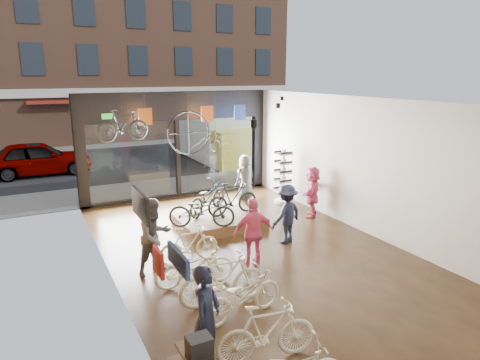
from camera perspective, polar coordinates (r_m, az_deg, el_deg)
ground_plane at (r=10.89m, az=2.41°, el=-10.03°), size 7.00×12.00×0.04m
ceiling at (r=9.96m, az=2.63°, el=10.59°), size 7.00×12.00×0.04m
wall_left at (r=9.11m, az=-17.17°, el=-2.64°), size 0.04×12.00×3.80m
wall_right at (r=12.33m, az=16.91°, el=1.65°), size 0.04×12.00×3.80m
storefront at (r=15.65m, az=-8.38°, el=4.63°), size 7.00×0.26×3.80m
exit_sign at (r=14.80m, az=-17.29°, el=8.11°), size 0.35×0.06×0.18m
street_road at (r=24.55m, az=-15.03°, el=3.16°), size 30.00×18.00×0.02m
sidewalk_near at (r=17.15m, az=-9.45°, el=-0.88°), size 30.00×2.40×0.12m
sidewalk_far at (r=28.41m, az=-16.77°, el=4.61°), size 30.00×2.00×0.12m
opposite_building at (r=30.65m, az=-18.63°, el=18.17°), size 26.00×5.00×14.00m
street_car at (r=20.97m, az=-25.37°, el=2.64°), size 4.48×1.80×1.53m
box_truck at (r=21.76m, az=-2.75°, el=5.87°), size 2.26×6.78×2.67m
floor_bike_1 at (r=7.09m, az=3.58°, el=-19.59°), size 1.69×0.74×0.98m
floor_bike_2 at (r=8.15m, az=0.36°, el=-15.10°), size 1.78×0.85×0.90m
floor_bike_3 at (r=8.52m, az=-2.29°, el=-13.09°), size 1.81×0.69×1.06m
floor_bike_4 at (r=9.29m, az=-6.11°, el=-11.31°), size 1.78×0.80×0.90m
floor_bike_5 at (r=10.37m, az=-6.81°, el=-8.56°), size 1.52×0.49×0.90m
display_platform at (r=12.76m, az=-2.76°, el=-5.51°), size 2.40×1.80×0.30m
display_bike_left at (r=11.75m, az=-5.14°, el=-4.08°), size 1.90×1.37×0.95m
display_bike_mid at (r=12.73m, az=-0.96°, el=-2.49°), size 1.67×0.53×0.99m
display_bike_right at (r=12.94m, az=-4.37°, el=-2.31°), size 1.88×1.58×0.97m
customer_0 at (r=6.80m, az=-4.50°, el=-17.73°), size 0.72×0.72×1.68m
customer_1 at (r=9.81m, az=-11.28°, el=-7.37°), size 1.04×0.93×1.76m
customer_2 at (r=9.99m, az=1.80°, el=-7.02°), size 1.02×0.55×1.66m
customer_3 at (r=11.40m, az=6.22°, el=-4.53°), size 1.17×0.90×1.60m
customer_4 at (r=15.31m, az=0.70°, el=0.39°), size 0.88×0.67×1.61m
customer_5 at (r=13.64m, az=9.60°, el=-1.52°), size 1.34×1.43×1.61m
sunglasses_rack at (r=14.89m, az=5.72°, el=0.42°), size 0.63×0.56×1.86m
wall_merch at (r=6.21m, az=-9.41°, el=-16.30°), size 0.40×2.40×2.60m
penny_farthing at (r=14.07m, az=-5.72°, el=6.13°), size 1.78×0.06×1.42m
hung_bike at (r=13.20m, az=-15.40°, el=7.05°), size 1.63×0.69×0.95m
jersey_left at (r=14.37m, az=-12.52°, el=8.25°), size 0.45×0.03×0.55m
jersey_mid at (r=15.06m, az=-4.39°, el=8.79°), size 0.45×0.03×0.55m
jersey_right at (r=15.60m, az=-0.02°, el=9.00°), size 0.45×0.03×0.55m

